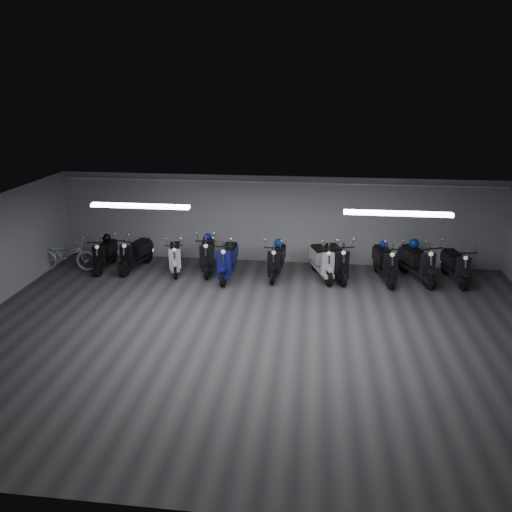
# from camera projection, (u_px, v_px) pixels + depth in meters

# --- Properties ---
(floor) EXTENTS (14.00, 10.00, 0.01)m
(floor) POSITION_uv_depth(u_px,v_px,m) (260.00, 336.00, 11.29)
(floor) COLOR #373739
(floor) RESTS_ON ground
(ceiling) EXTENTS (14.00, 10.00, 0.01)m
(ceiling) POSITION_uv_depth(u_px,v_px,m) (260.00, 218.00, 10.34)
(ceiling) COLOR slate
(ceiling) RESTS_ON ground
(back_wall) EXTENTS (14.00, 0.01, 2.80)m
(back_wall) POSITION_uv_depth(u_px,v_px,m) (277.00, 220.00, 15.50)
(back_wall) COLOR #99999B
(back_wall) RESTS_ON ground
(front_wall) EXTENTS (14.00, 0.01, 2.80)m
(front_wall) POSITION_uv_depth(u_px,v_px,m) (217.00, 430.00, 6.13)
(front_wall) COLOR #99999B
(front_wall) RESTS_ON ground
(fluor_strip_left) EXTENTS (2.40, 0.18, 0.08)m
(fluor_strip_left) POSITION_uv_depth(u_px,v_px,m) (140.00, 206.00, 11.63)
(fluor_strip_left) COLOR white
(fluor_strip_left) RESTS_ON ceiling
(fluor_strip_right) EXTENTS (2.40, 0.18, 0.08)m
(fluor_strip_right) POSITION_uv_depth(u_px,v_px,m) (398.00, 213.00, 10.97)
(fluor_strip_right) COLOR white
(fluor_strip_right) RESTS_ON ceiling
(conduit) EXTENTS (13.60, 0.05, 0.05)m
(conduit) POSITION_uv_depth(u_px,v_px,m) (278.00, 182.00, 15.01)
(conduit) COLOR white
(conduit) RESTS_ON back_wall
(scooter_0) EXTENTS (0.64, 1.80, 1.33)m
(scooter_0) POSITION_uv_depth(u_px,v_px,m) (104.00, 249.00, 15.05)
(scooter_0) COLOR black
(scooter_0) RESTS_ON floor
(scooter_1) EXTENTS (1.04, 1.96, 1.39)m
(scooter_1) POSITION_uv_depth(u_px,v_px,m) (135.00, 249.00, 15.01)
(scooter_1) COLOR black
(scooter_1) RESTS_ON floor
(scooter_2) EXTENTS (1.00, 1.82, 1.28)m
(scooter_2) POSITION_uv_depth(u_px,v_px,m) (175.00, 252.00, 14.87)
(scooter_2) COLOR silver
(scooter_2) RESTS_ON floor
(scooter_3) EXTENTS (0.94, 2.04, 1.46)m
(scooter_3) POSITION_uv_depth(u_px,v_px,m) (207.00, 249.00, 14.90)
(scooter_3) COLOR black
(scooter_3) RESTS_ON floor
(scooter_4) EXTENTS (0.72, 2.01, 1.49)m
(scooter_4) POSITION_uv_depth(u_px,v_px,m) (227.00, 254.00, 14.36)
(scooter_4) COLOR navy
(scooter_4) RESTS_ON floor
(scooter_5) EXTENTS (0.79, 1.89, 1.37)m
(scooter_5) POSITION_uv_depth(u_px,v_px,m) (277.00, 255.00, 14.48)
(scooter_5) COLOR black
(scooter_5) RESTS_ON floor
(scooter_6) EXTENTS (1.19, 1.99, 1.40)m
(scooter_6) POSITION_uv_depth(u_px,v_px,m) (322.00, 256.00, 14.37)
(scooter_6) COLOR silver
(scooter_6) RESTS_ON floor
(scooter_7) EXTENTS (1.15, 2.04, 1.44)m
(scooter_7) POSITION_uv_depth(u_px,v_px,m) (337.00, 255.00, 14.37)
(scooter_7) COLOR black
(scooter_7) RESTS_ON floor
(scooter_8) EXTENTS (0.98, 2.05, 1.47)m
(scooter_8) POSITION_uv_depth(u_px,v_px,m) (385.00, 257.00, 14.18)
(scooter_8) COLOR black
(scooter_8) RESTS_ON floor
(scooter_9) EXTENTS (1.36, 2.11, 1.50)m
(scooter_9) POSITION_uv_depth(u_px,v_px,m) (418.00, 257.00, 14.16)
(scooter_9) COLOR black
(scooter_9) RESTS_ON floor
(bicycle) EXTENTS (1.94, 0.77, 1.24)m
(bicycle) POSITION_uv_depth(u_px,v_px,m) (66.00, 251.00, 15.01)
(bicycle) COLOR white
(bicycle) RESTS_ON floor
(scooter_10) EXTENTS (0.89, 1.90, 1.36)m
(scooter_10) POSITION_uv_depth(u_px,v_px,m) (456.00, 260.00, 14.09)
(scooter_10) COLOR black
(scooter_10) RESTS_ON floor
(helmet_0) EXTENTS (0.23, 0.23, 0.23)m
(helmet_0) POSITION_uv_depth(u_px,v_px,m) (207.00, 237.00, 15.06)
(helmet_0) COLOR #0D1195
(helmet_0) RESTS_ON scooter_3
(helmet_1) EXTENTS (0.26, 0.26, 0.26)m
(helmet_1) POSITION_uv_depth(u_px,v_px,m) (278.00, 243.00, 14.62)
(helmet_1) COLOR navy
(helmet_1) RESTS_ON scooter_5
(helmet_2) EXTENTS (0.29, 0.29, 0.29)m
(helmet_2) POSITION_uv_depth(u_px,v_px,m) (414.00, 243.00, 14.30)
(helmet_2) COLOR navy
(helmet_2) RESTS_ON scooter_9
(helmet_3) EXTENTS (0.27, 0.27, 0.27)m
(helmet_3) POSITION_uv_depth(u_px,v_px,m) (107.00, 238.00, 15.18)
(helmet_3) COLOR black
(helmet_3) RESTS_ON scooter_0
(helmet_4) EXTENTS (0.23, 0.23, 0.23)m
(helmet_4) POSITION_uv_depth(u_px,v_px,m) (383.00, 244.00, 14.34)
(helmet_4) COLOR navy
(helmet_4) RESTS_ON scooter_8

